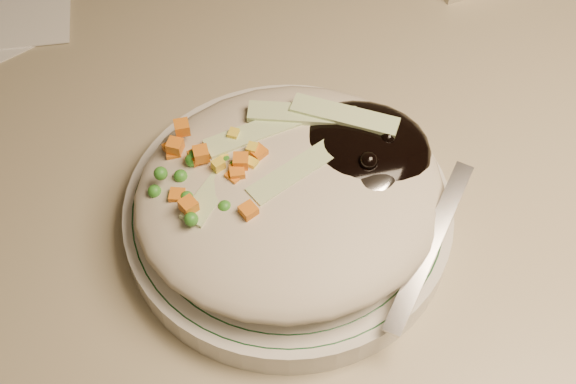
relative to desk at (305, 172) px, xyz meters
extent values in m
cube|color=tan|center=(0.00, 0.00, 0.18)|extent=(1.40, 0.70, 0.04)
cylinder|color=silver|center=(-0.07, -0.18, 0.21)|extent=(0.21, 0.21, 0.02)
torus|color=#144723|center=(-0.07, -0.18, 0.22)|extent=(0.20, 0.20, 0.00)
torus|color=#144723|center=(-0.07, -0.18, 0.22)|extent=(0.18, 0.18, 0.00)
ellipsoid|color=#BEB49A|center=(-0.07, -0.19, 0.24)|extent=(0.19, 0.18, 0.04)
ellipsoid|color=black|center=(-0.02, -0.17, 0.25)|extent=(0.10, 0.09, 0.03)
ellipsoid|color=orange|center=(-0.11, -0.17, 0.24)|extent=(0.08, 0.08, 0.02)
sphere|color=black|center=(-0.05, -0.17, 0.25)|extent=(0.01, 0.01, 0.01)
sphere|color=black|center=(-0.02, -0.17, 0.25)|extent=(0.01, 0.01, 0.01)
sphere|color=black|center=(0.00, -0.18, 0.26)|extent=(0.01, 0.01, 0.01)
sphere|color=black|center=(-0.01, -0.16, 0.25)|extent=(0.01, 0.01, 0.01)
sphere|color=black|center=(-0.02, -0.19, 0.26)|extent=(0.01, 0.01, 0.01)
sphere|color=black|center=(-0.03, -0.17, 0.25)|extent=(0.01, 0.01, 0.01)
sphere|color=black|center=(-0.01, -0.16, 0.25)|extent=(0.01, 0.01, 0.01)
cube|color=orange|center=(-0.12, -0.16, 0.26)|extent=(0.01, 0.01, 0.01)
cube|color=orange|center=(-0.10, -0.18, 0.25)|extent=(0.01, 0.01, 0.01)
cube|color=orange|center=(-0.13, -0.15, 0.26)|extent=(0.01, 0.01, 0.01)
cube|color=orange|center=(-0.09, -0.17, 0.26)|extent=(0.01, 0.01, 0.01)
cube|color=orange|center=(-0.10, -0.18, 0.26)|extent=(0.01, 0.01, 0.01)
cube|color=orange|center=(-0.13, -0.14, 0.25)|extent=(0.01, 0.01, 0.01)
cube|color=orange|center=(-0.12, -0.16, 0.26)|extent=(0.01, 0.01, 0.01)
cube|color=orange|center=(-0.10, -0.18, 0.26)|extent=(0.01, 0.01, 0.01)
cube|color=orange|center=(-0.08, -0.17, 0.26)|extent=(0.01, 0.01, 0.01)
cube|color=orange|center=(-0.12, -0.14, 0.26)|extent=(0.01, 0.01, 0.01)
cube|color=orange|center=(-0.13, -0.19, 0.26)|extent=(0.01, 0.01, 0.01)
cube|color=orange|center=(-0.10, -0.21, 0.26)|extent=(0.01, 0.01, 0.01)
cube|color=orange|center=(-0.13, -0.18, 0.25)|extent=(0.01, 0.01, 0.01)
cube|color=orange|center=(-0.13, -0.15, 0.25)|extent=(0.01, 0.01, 0.01)
sphere|color=#388C28|center=(-0.10, -0.17, 0.25)|extent=(0.01, 0.01, 0.01)
sphere|color=#388C28|center=(-0.13, -0.20, 0.26)|extent=(0.01, 0.01, 0.01)
sphere|color=#388C28|center=(-0.13, -0.17, 0.26)|extent=(0.01, 0.01, 0.01)
sphere|color=#388C28|center=(-0.14, -0.17, 0.26)|extent=(0.01, 0.01, 0.01)
sphere|color=#388C28|center=(-0.10, -0.16, 0.25)|extent=(0.01, 0.01, 0.01)
sphere|color=#388C28|center=(-0.09, -0.19, 0.25)|extent=(0.01, 0.01, 0.01)
sphere|color=#388C28|center=(-0.11, -0.17, 0.25)|extent=(0.01, 0.01, 0.01)
sphere|color=#388C28|center=(-0.12, -0.19, 0.25)|extent=(0.01, 0.01, 0.01)
sphere|color=#388C28|center=(-0.15, -0.17, 0.25)|extent=(0.01, 0.01, 0.01)
sphere|color=#388C28|center=(-0.12, -0.16, 0.26)|extent=(0.01, 0.01, 0.01)
sphere|color=#388C28|center=(-0.12, -0.16, 0.26)|extent=(0.01, 0.01, 0.01)
sphere|color=#388C28|center=(-0.13, -0.18, 0.25)|extent=(0.01, 0.01, 0.01)
sphere|color=#388C28|center=(-0.11, -0.20, 0.26)|extent=(0.01, 0.01, 0.01)
sphere|color=#388C28|center=(-0.08, -0.15, 0.25)|extent=(0.01, 0.01, 0.01)
cube|color=yellow|center=(-0.10, -0.16, 0.25)|extent=(0.01, 0.01, 0.01)
cube|color=yellow|center=(-0.09, -0.17, 0.26)|extent=(0.01, 0.01, 0.01)
cube|color=yellow|center=(-0.11, -0.16, 0.25)|extent=(0.01, 0.01, 0.01)
cube|color=yellow|center=(-0.11, -0.17, 0.26)|extent=(0.01, 0.01, 0.01)
cube|color=yellow|center=(-0.11, -0.17, 0.25)|extent=(0.01, 0.01, 0.01)
cube|color=yellow|center=(-0.08, -0.16, 0.26)|extent=(0.01, 0.01, 0.01)
cube|color=yellow|center=(-0.09, -0.15, 0.26)|extent=(0.01, 0.01, 0.01)
cube|color=yellow|center=(-0.10, -0.18, 0.25)|extent=(0.01, 0.01, 0.01)
cube|color=#B2D18C|center=(-0.08, -0.15, 0.26)|extent=(0.07, 0.03, 0.00)
cube|color=#B2D18C|center=(-0.05, -0.14, 0.26)|extent=(0.07, 0.04, 0.00)
cube|color=#B2D18C|center=(-0.11, -0.18, 0.26)|extent=(0.06, 0.06, 0.00)
cube|color=#B2D18C|center=(-0.02, -0.15, 0.26)|extent=(0.06, 0.05, 0.00)
cube|color=#B2D18C|center=(-0.06, -0.19, 0.25)|extent=(0.07, 0.05, 0.00)
cube|color=#B2D18C|center=(-0.06, -0.18, 0.26)|extent=(0.07, 0.04, 0.00)
ellipsoid|color=silver|center=(-0.02, -0.19, 0.25)|extent=(0.06, 0.06, 0.01)
cube|color=silver|center=(0.00, -0.25, 0.24)|extent=(0.08, 0.09, 0.03)
camera|label=1|loc=(-0.14, -0.46, 0.64)|focal=50.00mm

